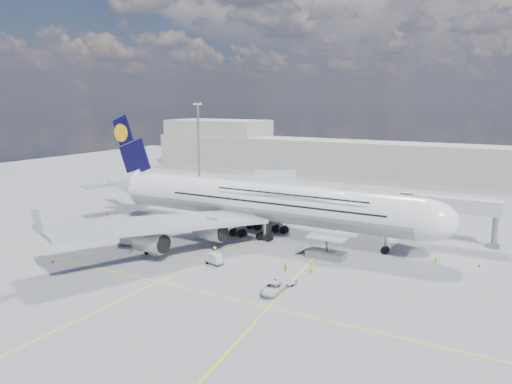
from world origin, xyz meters
The scene contains 31 objects.
ground centered at (0.00, 0.00, 0.00)m, with size 300.00×300.00×0.00m, color gray.
taxi_line_main centered at (0.00, 0.00, 0.01)m, with size 0.25×220.00×0.01m, color yellow.
taxi_line_cross centered at (0.00, -20.00, 0.01)m, with size 120.00×0.25×0.01m, color yellow.
taxi_line_diag centered at (14.00, 10.00, 0.01)m, with size 0.25×100.00×0.01m, color yellow.
airliner centered at (0.26, 10.00, 6.87)m, with size 77.26×79.15×23.71m.
jet_bridge centered at (29.81, 20.94, 6.85)m, with size 18.80×12.10×8.50m.
cargo_loader centered at (16.82, 2.89, 1.25)m, with size 8.53×3.20×3.67m.
light_mast centered at (-40.00, 45.00, 13.21)m, with size 3.00×0.70×25.50m.
terminal centered at (0.00, 95.00, 6.00)m, with size 180.00×16.00×12.00m, color #B2AD9E.
hangar centered at (-70.00, 100.00, 9.00)m, with size 40.00×22.00×18.00m, color #B2AD9E.
dolly_row_a centered at (-23.35, -1.37, 0.37)m, with size 3.68×2.67×0.48m.
dolly_row_b centered at (-17.71, -8.15, 1.01)m, with size 3.36×2.65×1.89m.
dolly_row_c centered at (-16.71, -8.20, 1.07)m, with size 3.47×2.47×1.98m.
dolly_back centered at (-18.57, -1.94, 1.12)m, with size 3.64×2.58×2.08m.
dolly_nose_far centered at (16.40, -11.33, 0.37)m, with size 3.65×2.81×0.48m.
dolly_nose_near centered at (2.62, -9.34, 0.97)m, with size 3.11×2.09×1.81m.
baggage_tug centered at (-9.53, -10.26, 0.83)m, with size 3.27×2.23×1.87m.
catering_truck_inner centered at (-11.00, 20.49, 1.68)m, with size 5.94×2.37×3.57m.
catering_truck_outer centered at (-19.81, 41.40, 1.94)m, with size 7.58×5.34×4.18m.
service_van centered at (16.51, -15.48, 0.70)m, with size 2.33×5.06×1.41m, color silver.
crew_nose centered at (33.59, 9.07, 0.76)m, with size 0.56×0.36×1.52m, color #96EE19.
crew_loader centered at (14.17, -6.95, 0.75)m, with size 0.73×0.57×1.50m, color #C5E317.
crew_wing centered at (-14.35, -10.40, 0.85)m, with size 1.00×0.41×1.70m, color #C2DF17.
crew_van centered at (17.74, -4.99, 0.81)m, with size 0.79×0.51×1.61m, color #D3E918.
crew_tug centered at (0.29, -5.91, 0.88)m, with size 1.14×0.65×1.76m, color #A7FB1A.
cone_nose centered at (39.99, 10.47, 0.29)m, with size 0.47×0.47×0.59m.
cone_wing_left_inner centered at (-10.37, 16.78, 0.28)m, with size 0.46×0.46×0.59m.
cone_wing_left_outer centered at (-12.41, 32.05, 0.25)m, with size 0.40×0.40×0.52m.
cone_wing_right_inner centered at (-1.88, -7.17, 0.28)m, with size 0.46×0.46×0.58m.
cone_wing_right_outer centered at (-20.94, -21.74, 0.27)m, with size 0.44×0.44×0.56m.
cone_tail centered at (-38.84, 7.36, 0.27)m, with size 0.44×0.44×0.56m.
Camera 1 is at (46.67, -73.11, 26.26)m, focal length 35.00 mm.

